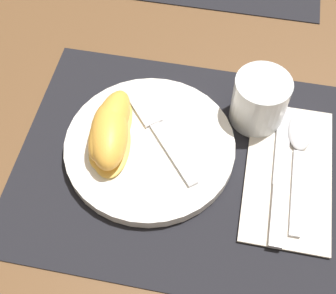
% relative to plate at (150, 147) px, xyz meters
% --- Properties ---
extents(ground_plane, '(3.00, 3.00, 0.00)m').
position_rel_plate_xyz_m(ground_plane, '(0.05, -0.01, -0.01)').
color(ground_plane, brown).
extents(placemat, '(0.46, 0.36, 0.00)m').
position_rel_plate_xyz_m(placemat, '(0.05, -0.01, -0.01)').
color(placemat, black).
rests_on(placemat, ground_plane).
extents(plate, '(0.23, 0.23, 0.02)m').
position_rel_plate_xyz_m(plate, '(0.00, 0.00, 0.00)').
color(plate, white).
rests_on(plate, placemat).
extents(juice_glass, '(0.08, 0.08, 0.08)m').
position_rel_plate_xyz_m(juice_glass, '(0.14, 0.09, 0.03)').
color(juice_glass, silver).
rests_on(juice_glass, placemat).
extents(napkin, '(0.11, 0.22, 0.00)m').
position_rel_plate_xyz_m(napkin, '(0.19, -0.00, -0.01)').
color(napkin, silver).
rests_on(napkin, placemat).
extents(knife, '(0.02, 0.22, 0.01)m').
position_rel_plate_xyz_m(knife, '(0.18, -0.01, -0.00)').
color(knife, silver).
rests_on(knife, napkin).
extents(spoon, '(0.03, 0.19, 0.01)m').
position_rel_plate_xyz_m(spoon, '(0.20, 0.04, -0.00)').
color(spoon, silver).
rests_on(spoon, napkin).
extents(fork, '(0.13, 0.15, 0.00)m').
position_rel_plate_xyz_m(fork, '(0.00, 0.03, 0.01)').
color(fork, silver).
rests_on(fork, plate).
extents(citrus_wedge_0, '(0.06, 0.12, 0.05)m').
position_rel_plate_xyz_m(citrus_wedge_0, '(-0.06, 0.00, 0.03)').
color(citrus_wedge_0, '#F7C656').
rests_on(citrus_wedge_0, plate).
extents(citrus_wedge_1, '(0.08, 0.12, 0.05)m').
position_rel_plate_xyz_m(citrus_wedge_1, '(-0.05, -0.01, 0.03)').
color(citrus_wedge_1, '#F7C656').
rests_on(citrus_wedge_1, plate).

